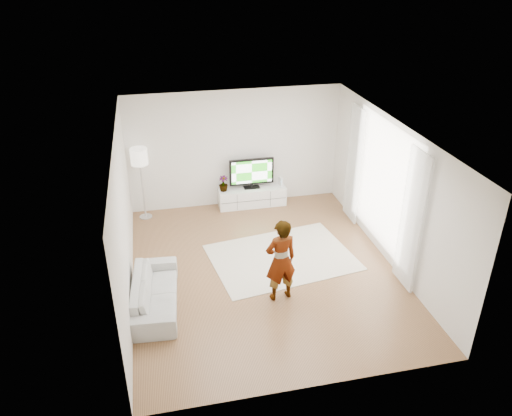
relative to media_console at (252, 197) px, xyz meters
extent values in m
plane|color=#976A44|center=(-0.35, -2.76, -0.23)|extent=(6.00, 6.00, 0.00)
plane|color=white|center=(-0.35, -2.76, 2.57)|extent=(6.00, 6.00, 0.00)
cube|color=silver|center=(-2.85, -2.76, 1.17)|extent=(0.02, 6.00, 2.80)
cube|color=silver|center=(2.15, -2.76, 1.17)|extent=(0.02, 6.00, 2.80)
cube|color=silver|center=(-0.35, 0.24, 1.17)|extent=(5.00, 0.02, 2.80)
cube|color=silver|center=(-0.35, -5.76, 1.17)|extent=(5.00, 0.02, 2.80)
cube|color=white|center=(2.13, -2.46, 1.22)|extent=(0.01, 2.60, 2.50)
cube|color=white|center=(2.05, -3.76, 1.12)|extent=(0.04, 0.70, 2.60)
cube|color=white|center=(2.05, -1.16, 1.12)|extent=(0.04, 0.70, 2.60)
cube|color=white|center=(0.00, 0.00, 0.00)|extent=(1.62, 0.46, 0.46)
cube|color=black|center=(0.00, -0.23, 0.00)|extent=(1.57, 0.00, 0.01)
cube|color=black|center=(-0.41, -0.23, 0.00)|extent=(0.01, 0.00, 0.40)
cube|color=black|center=(0.41, -0.23, 0.00)|extent=(0.01, 0.00, 0.40)
cube|color=black|center=(0.00, 0.03, 0.24)|extent=(0.38, 0.21, 0.02)
cube|color=black|center=(0.00, 0.03, 0.28)|extent=(0.08, 0.05, 0.08)
cube|color=black|center=(0.00, 0.03, 0.65)|extent=(1.06, 0.06, 0.65)
cube|color=#259818|center=(0.00, 0.00, 0.65)|extent=(0.97, 0.01, 0.55)
cube|color=white|center=(0.71, 0.00, 0.34)|extent=(0.09, 0.16, 0.22)
cube|color=#4CB2FF|center=(0.71, -0.08, 0.36)|extent=(0.01, 0.00, 0.12)
imported|color=#3F7238|center=(-0.69, 0.00, 0.42)|extent=(0.24, 0.24, 0.38)
cube|color=beige|center=(0.11, -2.42, -0.22)|extent=(3.05, 2.39, 0.01)
imported|color=#334772|center=(-0.27, -3.67, 0.57)|extent=(0.62, 0.46, 1.56)
imported|color=#B8B8B3|center=(-2.44, -3.42, 0.05)|extent=(0.89, 1.94, 0.55)
cylinder|color=silver|center=(-2.55, -0.07, -0.22)|extent=(0.29, 0.29, 0.02)
cylinder|color=silver|center=(-2.55, -0.07, 0.45)|extent=(0.04, 0.04, 1.31)
cylinder|color=white|center=(-2.55, -0.07, 1.28)|extent=(0.38, 0.38, 0.37)
camera|label=1|loc=(-2.22, -10.61, 5.33)|focal=35.00mm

